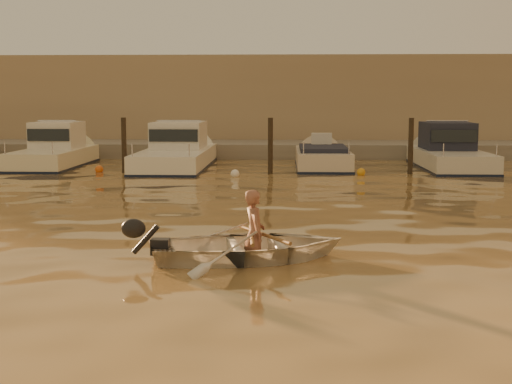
{
  "coord_description": "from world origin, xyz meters",
  "views": [
    {
      "loc": [
        0.34,
        -11.73,
        2.71
      ],
      "look_at": [
        -0.27,
        3.04,
        0.75
      ],
      "focal_mm": 50.0,
      "sensor_mm": 36.0,
      "label": 1
    }
  ],
  "objects_px": {
    "person": "(254,233)",
    "moored_boat_1": "(53,151)",
    "moored_boat_4": "(450,152)",
    "waterfront_building": "(279,103)",
    "moored_boat_2": "(176,151)",
    "moored_boat_3": "(322,162)",
    "dinghy": "(249,246)"
  },
  "relations": [
    {
      "from": "moored_boat_2",
      "to": "moored_boat_3",
      "type": "bearing_deg",
      "value": 0.0
    },
    {
      "from": "moored_boat_2",
      "to": "dinghy",
      "type": "bearing_deg",
      "value": -77.06
    },
    {
      "from": "moored_boat_1",
      "to": "moored_boat_4",
      "type": "relative_size",
      "value": 0.92
    },
    {
      "from": "moored_boat_2",
      "to": "moored_boat_1",
      "type": "bearing_deg",
      "value": 180.0
    },
    {
      "from": "moored_boat_4",
      "to": "person",
      "type": "bearing_deg",
      "value": -113.32
    },
    {
      "from": "moored_boat_3",
      "to": "waterfront_building",
      "type": "relative_size",
      "value": 0.13
    },
    {
      "from": "moored_boat_3",
      "to": "moored_boat_4",
      "type": "height_order",
      "value": "moored_boat_4"
    },
    {
      "from": "dinghy",
      "to": "person",
      "type": "bearing_deg",
      "value": -90.0
    },
    {
      "from": "moored_boat_1",
      "to": "moored_boat_4",
      "type": "bearing_deg",
      "value": 0.0
    },
    {
      "from": "moored_boat_1",
      "to": "moored_boat_3",
      "type": "bearing_deg",
      "value": 0.0
    },
    {
      "from": "moored_boat_4",
      "to": "waterfront_building",
      "type": "height_order",
      "value": "waterfront_building"
    },
    {
      "from": "moored_boat_2",
      "to": "waterfront_building",
      "type": "height_order",
      "value": "waterfront_building"
    },
    {
      "from": "moored_boat_2",
      "to": "moored_boat_3",
      "type": "distance_m",
      "value": 5.74
    },
    {
      "from": "dinghy",
      "to": "moored_boat_1",
      "type": "distance_m",
      "value": 18.11
    },
    {
      "from": "dinghy",
      "to": "moored_boat_4",
      "type": "xyz_separation_m",
      "value": [
        6.97,
        15.96,
        0.4
      ]
    },
    {
      "from": "moored_boat_1",
      "to": "waterfront_building",
      "type": "height_order",
      "value": "waterfront_building"
    },
    {
      "from": "moored_boat_3",
      "to": "waterfront_building",
      "type": "bearing_deg",
      "value": 99.24
    },
    {
      "from": "moored_boat_2",
      "to": "waterfront_building",
      "type": "relative_size",
      "value": 0.18
    },
    {
      "from": "dinghy",
      "to": "moored_boat_3",
      "type": "bearing_deg",
      "value": -21.06
    },
    {
      "from": "dinghy",
      "to": "moored_boat_2",
      "type": "relative_size",
      "value": 0.4
    },
    {
      "from": "moored_boat_1",
      "to": "waterfront_building",
      "type": "bearing_deg",
      "value": 51.25
    },
    {
      "from": "moored_boat_2",
      "to": "moored_boat_3",
      "type": "height_order",
      "value": "moored_boat_2"
    },
    {
      "from": "person",
      "to": "dinghy",
      "type": "bearing_deg",
      "value": 90.0
    },
    {
      "from": "person",
      "to": "moored_boat_2",
      "type": "relative_size",
      "value": 0.18
    },
    {
      "from": "person",
      "to": "waterfront_building",
      "type": "height_order",
      "value": "waterfront_building"
    },
    {
      "from": "person",
      "to": "moored_boat_1",
      "type": "relative_size",
      "value": 0.23
    },
    {
      "from": "person",
      "to": "moored_boat_2",
      "type": "distance_m",
      "value": 16.37
    },
    {
      "from": "moored_boat_2",
      "to": "moored_boat_4",
      "type": "relative_size",
      "value": 1.17
    },
    {
      "from": "dinghy",
      "to": "waterfront_building",
      "type": "bearing_deg",
      "value": -14.28
    },
    {
      "from": "dinghy",
      "to": "moored_boat_2",
      "type": "distance_m",
      "value": 16.38
    },
    {
      "from": "moored_boat_2",
      "to": "moored_boat_4",
      "type": "xyz_separation_m",
      "value": [
        10.63,
        0.0,
        0.0
      ]
    },
    {
      "from": "moored_boat_1",
      "to": "moored_boat_2",
      "type": "bearing_deg",
      "value": 0.0
    }
  ]
}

